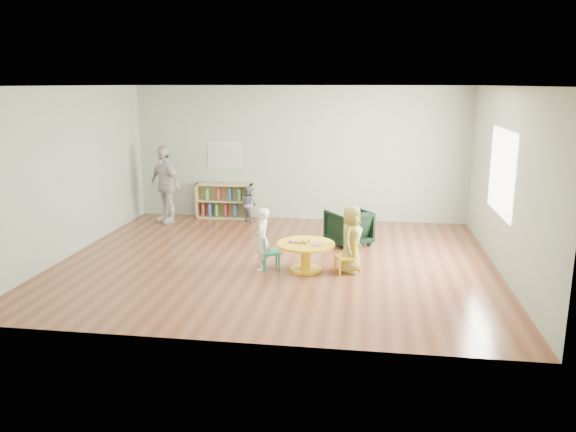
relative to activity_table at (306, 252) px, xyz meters
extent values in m
plane|color=brown|center=(-0.53, 0.41, -0.31)|extent=(7.00, 7.00, 0.00)
cube|color=silver|center=(-0.53, 0.41, 2.44)|extent=(7.00, 6.00, 0.10)
cube|color=#9BAC93|center=(-0.53, 3.41, 1.09)|extent=(7.00, 0.10, 2.80)
cube|color=#9BAC93|center=(-0.53, -2.59, 1.09)|extent=(7.00, 0.10, 2.80)
cube|color=#9BAC93|center=(-4.03, 0.41, 1.09)|extent=(0.10, 6.00, 2.80)
cube|color=#9BAC93|center=(2.97, 0.41, 1.09)|extent=(0.10, 6.00, 2.80)
cube|color=white|center=(2.95, 0.71, 1.19)|extent=(0.02, 1.60, 1.30)
cylinder|color=yellow|center=(0.00, 0.00, -0.11)|extent=(0.16, 0.16, 0.41)
cylinder|color=yellow|center=(0.00, 0.00, -0.29)|extent=(0.49, 0.49, 0.04)
cylinder|color=yellow|center=(0.00, 0.00, 0.12)|extent=(0.89, 0.89, 0.04)
cylinder|color=#D2797A|center=(-0.20, 0.05, 0.14)|extent=(0.15, 0.15, 0.02)
cylinder|color=#D2797A|center=(0.18, -0.08, 0.14)|extent=(0.17, 0.17, 0.02)
cylinder|color=yellow|center=(-0.02, -0.02, 0.16)|extent=(0.11, 0.12, 0.04)
cylinder|color=#167E40|center=(-0.08, -0.08, 0.16)|extent=(0.05, 0.05, 0.02)
cylinder|color=#167E40|center=(0.04, 0.04, 0.16)|extent=(0.05, 0.05, 0.02)
cube|color=red|center=(-0.15, -0.04, 0.15)|extent=(0.06, 0.06, 0.02)
cube|color=#D06311|center=(-0.08, -0.02, 0.15)|extent=(0.07, 0.07, 0.02)
cube|color=blue|center=(-0.25, 0.03, 0.15)|extent=(0.06, 0.06, 0.02)
cube|color=#167E40|center=(0.00, -0.05, 0.15)|extent=(0.07, 0.07, 0.02)
cube|color=red|center=(-0.23, -0.04, 0.15)|extent=(0.06, 0.06, 0.02)
cube|color=#1C9D7C|center=(-0.56, 0.03, -0.05)|extent=(0.36, 0.36, 0.04)
cube|color=#1C9D7C|center=(-0.67, -0.01, 0.09)|extent=(0.12, 0.27, 0.24)
cylinder|color=#1C9D7C|center=(-0.70, 0.10, -0.19)|extent=(0.03, 0.03, 0.24)
cylinder|color=#1C9D7C|center=(-0.63, -0.11, -0.19)|extent=(0.03, 0.03, 0.24)
cylinder|color=#1C9D7C|center=(-0.49, 0.18, -0.19)|extent=(0.03, 0.03, 0.24)
cylinder|color=#1C9D7C|center=(-0.41, -0.03, -0.19)|extent=(0.03, 0.03, 0.24)
cube|color=yellow|center=(0.60, -0.03, -0.05)|extent=(0.36, 0.36, 0.04)
cube|color=yellow|center=(0.71, 0.02, 0.08)|extent=(0.13, 0.26, 0.24)
cylinder|color=yellow|center=(0.74, -0.09, -0.19)|extent=(0.03, 0.03, 0.24)
cylinder|color=yellow|center=(0.66, 0.12, -0.19)|extent=(0.03, 0.03, 0.24)
cylinder|color=yellow|center=(0.54, -0.17, -0.19)|extent=(0.03, 0.03, 0.24)
cylinder|color=yellow|center=(0.46, 0.03, -0.19)|extent=(0.03, 0.03, 0.24)
cube|color=tan|center=(-2.72, 3.24, 0.07)|extent=(0.03, 0.30, 0.75)
cube|color=tan|center=(-1.55, 3.24, 0.07)|extent=(0.03, 0.30, 0.75)
cube|color=tan|center=(-2.13, 3.24, -0.29)|extent=(1.20, 0.30, 0.03)
cube|color=tan|center=(-2.13, 3.24, 0.43)|extent=(1.20, 0.30, 0.03)
cube|color=tan|center=(-2.13, 3.24, 0.07)|extent=(1.14, 0.28, 0.03)
cube|color=tan|center=(-2.13, 3.38, 0.07)|extent=(1.20, 0.02, 0.75)
cube|color=#BB323E|center=(-2.58, 3.22, -0.13)|extent=(0.04, 0.18, 0.26)
cube|color=#3469B6|center=(-2.43, 3.22, -0.13)|extent=(0.04, 0.18, 0.26)
cube|color=#53B55B|center=(-2.28, 3.22, -0.13)|extent=(0.04, 0.18, 0.26)
cube|color=#BB323E|center=(-2.08, 3.22, -0.13)|extent=(0.04, 0.18, 0.26)
cube|color=#3469B6|center=(-1.88, 3.22, -0.13)|extent=(0.04, 0.18, 0.26)
cube|color=#53B55B|center=(-2.48, 3.22, 0.22)|extent=(0.04, 0.18, 0.26)
cube|color=#BB323E|center=(-2.23, 3.22, 0.22)|extent=(0.04, 0.18, 0.26)
cube|color=#3469B6|center=(-1.98, 3.22, 0.22)|extent=(0.04, 0.18, 0.26)
cube|color=#53B55B|center=(-1.78, 3.22, 0.22)|extent=(0.04, 0.18, 0.26)
cube|color=white|center=(-2.13, 3.40, 1.04)|extent=(0.74, 0.01, 0.54)
cube|color=red|center=(-2.13, 3.39, 1.04)|extent=(0.70, 0.00, 0.50)
imported|color=black|center=(0.60, 1.57, 0.01)|extent=(0.95, 0.96, 0.63)
imported|color=white|center=(-0.68, -0.03, 0.18)|extent=(0.25, 0.37, 0.98)
imported|color=yellow|center=(0.69, 0.03, 0.22)|extent=(0.46, 0.59, 1.05)
imported|color=#17193B|center=(-1.54, 3.00, 0.07)|extent=(0.47, 0.45, 0.76)
imported|color=silver|center=(-3.25, 2.73, 0.49)|extent=(0.99, 0.86, 1.60)
camera|label=1|loc=(0.91, -8.25, 2.53)|focal=35.00mm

